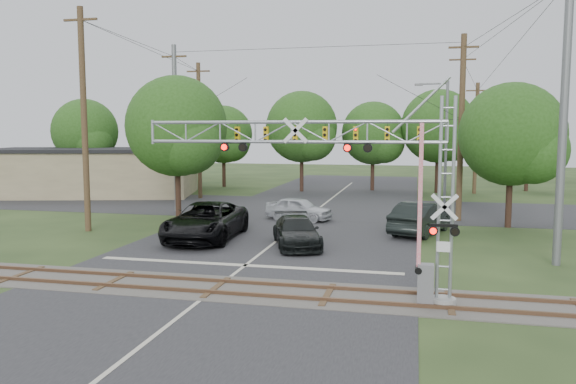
% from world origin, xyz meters
% --- Properties ---
extents(ground, '(160.00, 160.00, 0.00)m').
position_xyz_m(ground, '(0.00, 0.00, 0.00)').
color(ground, '#273A1B').
rests_on(ground, ground).
extents(road_main, '(14.00, 90.00, 0.02)m').
position_xyz_m(road_main, '(0.00, 10.00, 0.01)').
color(road_main, '#28272A').
rests_on(road_main, ground).
extents(road_cross, '(90.00, 12.00, 0.02)m').
position_xyz_m(road_cross, '(0.00, 24.00, 0.01)').
color(road_cross, '#28272A').
rests_on(road_cross, ground).
extents(railroad_track, '(90.00, 3.20, 0.17)m').
position_xyz_m(railroad_track, '(0.00, 2.00, 0.03)').
color(railroad_track, '#4F4A44').
rests_on(railroad_track, ground).
extents(crossing_gantry, '(10.40, 0.85, 6.65)m').
position_xyz_m(crossing_gantry, '(4.73, 1.64, 4.14)').
color(crossing_gantry, gray).
rests_on(crossing_gantry, ground).
extents(traffic_signal_span, '(19.34, 0.36, 11.50)m').
position_xyz_m(traffic_signal_span, '(0.85, 20.00, 5.67)').
color(traffic_signal_span, slate).
rests_on(traffic_signal_span, ground).
extents(pickup_black, '(3.53, 7.00, 1.90)m').
position_xyz_m(pickup_black, '(-3.73, 10.67, 0.95)').
color(pickup_black, black).
rests_on(pickup_black, ground).
extents(car_dark, '(3.55, 5.36, 1.44)m').
position_xyz_m(car_dark, '(1.24, 9.91, 0.72)').
color(car_dark, black).
rests_on(car_dark, ground).
extents(sedan_silver, '(4.56, 2.74, 1.45)m').
position_xyz_m(sedan_silver, '(-0.35, 18.07, 0.73)').
color(sedan_silver, silver).
rests_on(sedan_silver, ground).
extents(suv_dark, '(3.59, 5.67, 1.76)m').
position_xyz_m(suv_dark, '(7.17, 14.83, 0.88)').
color(suv_dark, black).
rests_on(suv_dark, ground).
extents(commercial_building, '(19.40, 13.23, 4.13)m').
position_xyz_m(commercial_building, '(-21.12, 28.19, 2.07)').
color(commercial_building, '#877A5A').
rests_on(commercial_building, ground).
extents(streetlight, '(2.49, 0.26, 9.32)m').
position_xyz_m(streetlight, '(8.78, 26.92, 5.21)').
color(streetlight, slate).
rests_on(streetlight, ground).
extents(utility_poles, '(25.76, 28.56, 12.32)m').
position_xyz_m(utility_poles, '(2.35, 22.10, 5.90)').
color(utility_poles, '#472E21').
rests_on(utility_poles, ground).
extents(treeline, '(56.83, 28.72, 9.45)m').
position_xyz_m(treeline, '(0.12, 32.81, 5.68)').
color(treeline, '#332017').
rests_on(treeline, ground).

